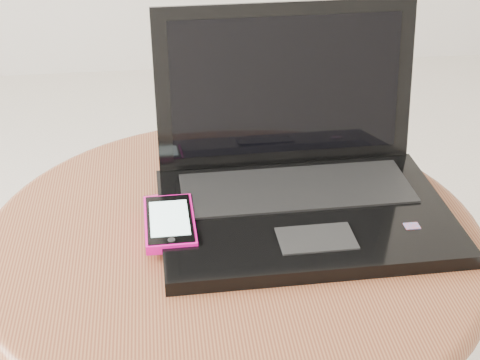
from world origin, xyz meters
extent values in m
cylinder|color=brown|center=(-0.01, 0.03, 0.52)|extent=(0.64, 0.64, 0.03)
torus|color=brown|center=(-0.01, 0.03, 0.52)|extent=(0.67, 0.67, 0.03)
cube|color=black|center=(0.08, 0.03, 0.54)|extent=(0.39, 0.27, 0.02)
cube|color=black|center=(0.08, 0.09, 0.55)|extent=(0.32, 0.12, 0.00)
cube|color=black|center=(0.08, -0.03, 0.55)|extent=(0.10, 0.06, 0.00)
cube|color=red|center=(0.21, -0.02, 0.55)|extent=(0.02, 0.02, 0.00)
cube|color=black|center=(0.08, 0.19, 0.67)|extent=(0.37, 0.05, 0.23)
cube|color=black|center=(0.08, 0.18, 0.67)|extent=(0.33, 0.04, 0.20)
cube|color=black|center=(-0.09, 0.05, 0.54)|extent=(0.09, 0.14, 0.01)
cube|color=#BF295C|center=(-0.10, 0.11, 0.54)|extent=(0.07, 0.02, 0.00)
cube|color=#F0098E|center=(-0.10, 0.03, 0.55)|extent=(0.07, 0.12, 0.01)
cube|color=black|center=(-0.10, 0.03, 0.56)|extent=(0.06, 0.11, 0.00)
cube|color=#CAF3F2|center=(-0.10, 0.03, 0.56)|extent=(0.05, 0.08, 0.00)
cylinder|color=black|center=(-0.10, -0.02, 0.56)|extent=(0.01, 0.01, 0.00)
camera|label=1|loc=(-0.10, -0.75, 1.06)|focal=53.59mm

